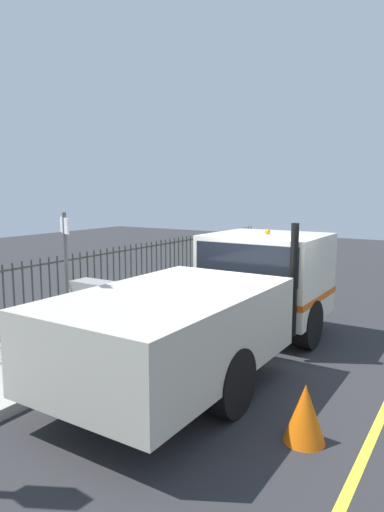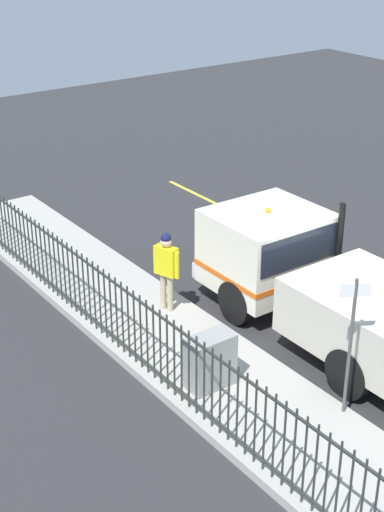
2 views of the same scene
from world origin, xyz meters
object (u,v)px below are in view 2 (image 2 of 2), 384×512
worker_standing (166,264)px  utility_cabinet (210,361)px  work_truck (319,281)px  street_sign (352,332)px

worker_standing → utility_cabinet: bearing=-37.7°
work_truck → worker_standing: size_ratio=3.80×
worker_standing → street_sign: street_sign is taller
work_truck → street_sign: (1.64, 2.37, 0.55)m
worker_standing → utility_cabinet: 2.99m
work_truck → worker_standing: work_truck is taller
worker_standing → utility_cabinet: worker_standing is taller
worker_standing → street_sign: size_ratio=0.69×
work_truck → worker_standing: 3.18m
street_sign → worker_standing: bearing=-84.5°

